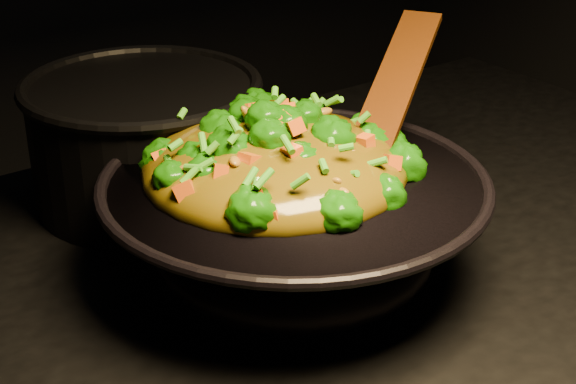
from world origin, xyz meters
TOP-DOWN VIEW (x-y plane):
  - wok at (-0.06, 0.06)m, footprint 0.37×0.37m
  - stir_fry at (-0.06, 0.08)m, footprint 0.30×0.30m
  - spatula at (0.08, 0.08)m, footprint 0.25×0.18m
  - back_pot at (-0.09, 0.29)m, footprint 0.26×0.26m

SIDE VIEW (x-z plane):
  - wok at x=-0.06m, z-range 0.90..1.00m
  - back_pot at x=-0.09m, z-range 0.90..1.04m
  - stir_fry at x=-0.06m, z-range 1.00..1.09m
  - spatula at x=0.08m, z-range 0.99..1.10m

